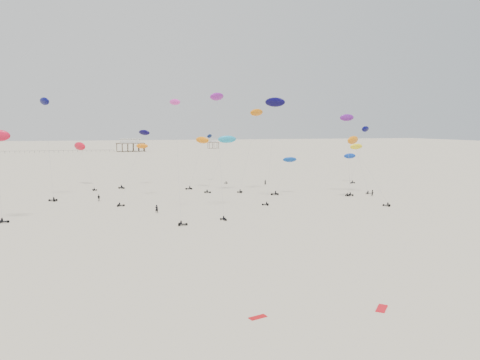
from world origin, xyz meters
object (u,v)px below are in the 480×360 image
object	(u,v)px
rig_0	(135,160)
pavilion_small	(213,144)
pavilion_main	(130,146)
spectator_0	(157,213)
rig_4	(218,114)
rig_9	(284,172)

from	to	relation	value
rig_0	pavilion_small	bearing A→B (deg)	-144.72
pavilion_main	spectator_0	bearing A→B (deg)	-91.68
spectator_0	rig_4	bearing A→B (deg)	-172.37
pavilion_main	rig_9	bearing A→B (deg)	-83.05
pavilion_main	rig_4	xyz separation A→B (m)	(5.49, -260.70, 16.82)
pavilion_small	spectator_0	world-z (taller)	pavilion_small
rig_0	rig_9	size ratio (longest dim) A/B	1.49
rig_9	spectator_0	bearing A→B (deg)	112.88
pavilion_main	rig_9	xyz separation A→B (m)	(29.17, -239.22, 1.99)
rig_9	spectator_0	xyz separation A→B (m)	(-36.73, -19.06, -6.22)
pavilion_small	rig_9	world-z (taller)	rig_9
pavilion_main	pavilion_small	xyz separation A→B (m)	(70.00, 30.00, -0.74)
pavilion_main	pavilion_small	size ratio (longest dim) A/B	2.33
pavilion_small	rig_9	bearing A→B (deg)	-98.62
rig_4	spectator_0	size ratio (longest dim) A/B	12.44
rig_4	pavilion_small	bearing A→B (deg)	-119.67
rig_9	pavilion_small	bearing A→B (deg)	-13.18
pavilion_main	rig_0	size ratio (longest dim) A/B	1.36
rig_0	rig_9	world-z (taller)	rig_0
rig_9	rig_0	bearing A→B (deg)	47.99
pavilion_main	rig_4	size ratio (longest dim) A/B	0.79
rig_0	spectator_0	distance (m)	49.06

